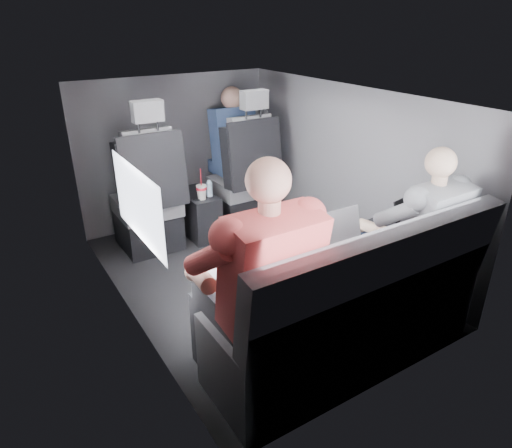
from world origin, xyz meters
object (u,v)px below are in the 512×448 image
laptop_white (230,268)px  soda_cup (202,192)px  rear_bench (350,316)px  passenger_rear_right (412,236)px  passenger_rear_left (255,283)px  front_seat_right (244,185)px  laptop_silver (320,241)px  front_seat_left (149,205)px  passenger_front_right (233,141)px  center_console (198,214)px  water_bottle (209,189)px  laptop_black (398,221)px

laptop_white → soda_cup: bearing=69.6°
rear_bench → passenger_rear_right: 0.64m
rear_bench → passenger_rear_left: passenger_rear_left is taller
front_seat_right → passenger_rear_left: bearing=-119.2°
soda_cup → passenger_rear_right: passenger_rear_right is taller
laptop_white → rear_bench: bearing=-28.7°
front_seat_right → laptop_silver: 1.68m
front_seat_left → passenger_rear_right: front_seat_left is taller
passenger_rear_left → passenger_front_right: bearing=63.1°
passenger_rear_left → passenger_rear_right: passenger_rear_left is taller
center_console → laptop_silver: 1.70m
laptop_silver → center_console: bearing=90.3°
laptop_white → laptop_silver: laptop_silver is taller
center_console → laptop_white: laptop_white is taller
laptop_white → front_seat_right: bearing=57.1°
front_seat_left → water_bottle: size_ratio=8.47×
front_seat_right → laptop_white: size_ratio=2.97×
rear_bench → soda_cup: bearing=90.8°
front_seat_right → soda_cup: 0.49m
front_seat_right → laptop_silver: front_seat_right is taller
passenger_rear_right → rear_bench: bearing=-170.1°
laptop_white → passenger_rear_left: size_ratio=0.33×
passenger_rear_left → passenger_front_right: 2.32m
laptop_silver → passenger_rear_left: size_ratio=0.30×
soda_cup → passenger_rear_left: bearing=-107.4°
front_seat_right → passenger_rear_left: (-1.01, -1.81, 0.26)m
soda_cup → passenger_rear_right: bearing=-71.3°
passenger_front_right → laptop_silver: bearing=-104.5°
center_console → water_bottle: 0.30m
laptop_white → laptop_silver: (0.58, -0.01, 0.01)m
water_bottle → passenger_front_right: size_ratio=0.18×
water_bottle → laptop_white: laptop_white is taller
center_console → water_bottle: size_ratio=3.21×
front_seat_left → front_seat_right: (0.90, 0.00, 0.00)m
front_seat_left → front_seat_right: size_ratio=1.00×
front_seat_right → passenger_rear_right: front_seat_right is taller
front_seat_right → laptop_white: bearing=-122.9°
laptop_white → passenger_rear_right: size_ratio=0.36×
rear_bench → water_bottle: bearing=88.3°
laptop_white → passenger_rear_left: (0.02, -0.22, 0.03)m
laptop_white → passenger_rear_right: 1.15m
front_seat_left → passenger_rear_right: size_ratio=1.07×
passenger_rear_left → passenger_rear_right: bearing=0.1°
passenger_front_right → passenger_rear_left: bearing=-116.9°
laptop_white → laptop_black: size_ratio=1.04×
laptop_silver → laptop_black: laptop_silver is taller
soda_cup → laptop_silver: size_ratio=0.69×
laptop_silver → passenger_front_right: size_ratio=0.48×
laptop_silver → passenger_front_right: 1.92m
front_seat_right → laptop_silver: (-0.44, -1.60, 0.24)m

